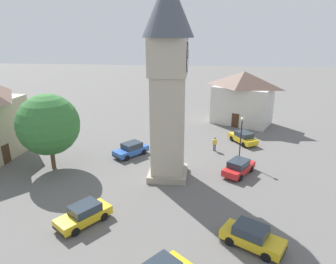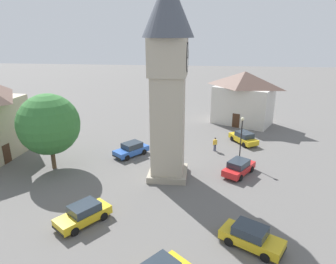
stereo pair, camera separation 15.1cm
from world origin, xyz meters
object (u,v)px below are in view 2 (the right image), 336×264
car_white_side (244,138)px  car_black_far (239,167)px  clock_tower (168,66)px  building_terrace_right (243,97)px  tree (49,124)px  pedestrian (215,143)px  car_blue_kerb (83,214)px  car_green_alley (131,149)px  car_silver_kerb (251,237)px  lamp_post (241,133)px

car_white_side → car_black_far: size_ratio=1.01×
clock_tower → building_terrace_right: bearing=153.7°
tree → building_terrace_right: 28.49m
pedestrian → tree: 18.62m
car_blue_kerb → car_green_alley: same height
car_white_side → building_terrace_right: 9.61m
car_silver_kerb → pedestrian: size_ratio=2.61×
car_green_alley → car_blue_kerb: bearing=-2.8°
clock_tower → car_silver_kerb: clock_tower is taller
car_blue_kerb → car_green_alley: bearing=177.2°
car_green_alley → lamp_post: lamp_post is taller
car_blue_kerb → tree: tree is taller
clock_tower → car_blue_kerb: size_ratio=4.28×
car_green_alley → building_terrace_right: bearing=135.4°
car_silver_kerb → car_green_alley: 18.28m
car_blue_kerb → pedestrian: (-15.44, 10.29, 0.25)m
car_green_alley → building_terrace_right: size_ratio=0.42×
building_terrace_right → lamp_post: bearing=-7.6°
clock_tower → car_white_side: size_ratio=4.19×
clock_tower → pedestrian: bearing=145.6°
car_green_alley → tree: bearing=-60.1°
clock_tower → tree: (-0.47, -12.10, -5.95)m
clock_tower → car_green_alley: clock_tower is taller
car_silver_kerb → building_terrace_right: size_ratio=0.43×
car_white_side → lamp_post: (5.86, -1.16, 2.63)m
car_silver_kerb → tree: (-10.08, -18.74, 4.05)m
clock_tower → tree: size_ratio=2.34×
clock_tower → car_black_far: bearing=99.3°
car_white_side → pedestrian: pedestrian is taller
car_black_far → car_green_alley: 12.31m
clock_tower → car_black_far: (-1.15, 7.02, -10.00)m
car_silver_kerb → lamp_post: bearing=176.7°
clock_tower → pedestrian: size_ratio=10.94×
car_white_side → building_terrace_right: building_terrace_right is taller
clock_tower → pedestrian: 13.02m
car_white_side → pedestrian: 4.80m
car_black_far → lamp_post: size_ratio=0.86×
clock_tower → tree: clock_tower is taller
car_white_side → tree: (9.66, -20.71, 4.05)m
car_black_far → building_terrace_right: size_ratio=0.43×
car_black_far → tree: bearing=-88.0°
pedestrian → tree: size_ratio=0.21×
building_terrace_right → lamp_post: building_terrace_right is taller
car_silver_kerb → pedestrian: 16.82m
car_green_alley → car_black_far: bearing=73.3°
car_blue_kerb → building_terrace_right: building_terrace_right is taller
car_green_alley → lamp_post: (0.41, 12.21, 2.63)m
clock_tower → car_green_alley: 12.03m
car_black_far → tree: (0.68, -19.12, 4.05)m
car_green_alley → lamp_post: 12.50m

